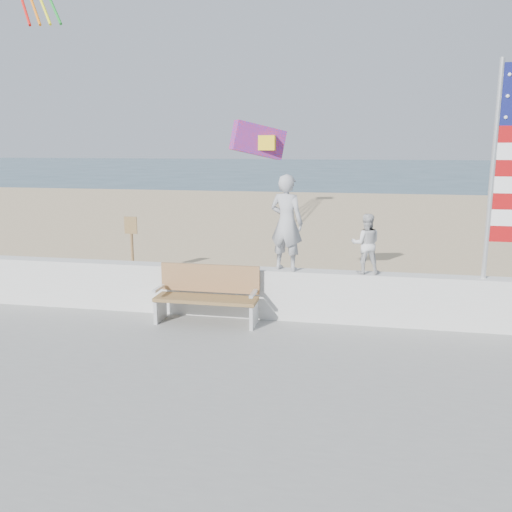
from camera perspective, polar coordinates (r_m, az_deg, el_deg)
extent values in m
plane|color=#2C4859|center=(8.24, -3.81, -11.72)|extent=(220.00, 220.00, 0.00)
cube|color=tan|center=(16.74, 3.99, 0.56)|extent=(90.00, 40.00, 0.08)
cube|color=silver|center=(9.87, -0.92, -3.82)|extent=(30.00, 0.35, 0.90)
imported|color=#9C9DA1|center=(9.49, 3.23, 3.52)|extent=(0.72, 0.59, 1.69)
imported|color=silver|center=(9.46, 11.49, 1.28)|extent=(0.54, 0.44, 1.04)
cube|color=olive|center=(9.51, -5.28, -4.54)|extent=(1.80, 0.50, 0.06)
cube|color=#9A6D43|center=(9.68, -4.87, -2.34)|extent=(1.80, 0.05, 0.50)
cube|color=white|center=(9.84, -10.04, -5.57)|extent=(0.06, 0.50, 0.40)
cube|color=white|center=(9.68, -10.23, -3.40)|extent=(0.06, 0.45, 0.05)
cube|color=white|center=(9.38, -0.23, -6.24)|extent=(0.06, 0.50, 0.40)
cube|color=silver|center=(9.22, -0.29, -3.97)|extent=(0.06, 0.45, 0.05)
cylinder|color=white|center=(9.54, 23.64, 8.08)|extent=(0.08, 0.08, 3.50)
cube|color=#9E0A0C|center=(9.70, 24.54, 2.13)|extent=(0.44, 0.02, 0.26)
cube|color=white|center=(9.66, 24.67, 3.68)|extent=(0.44, 0.02, 0.26)
cube|color=#9E0A0C|center=(9.63, 24.80, 5.23)|extent=(0.44, 0.02, 0.26)
cube|color=white|center=(9.61, 24.94, 6.79)|extent=(0.44, 0.02, 0.26)
cube|color=#9E0A0C|center=(9.60, 25.08, 8.36)|extent=(0.44, 0.02, 0.26)
cube|color=white|center=(9.59, 25.22, 9.93)|extent=(0.44, 0.02, 0.26)
cube|color=#9E0A0C|center=(9.59, 25.36, 11.51)|extent=(0.44, 0.02, 0.26)
sphere|color=white|center=(9.55, 24.80, 13.11)|extent=(0.06, 0.06, 0.06)
sphere|color=white|center=(9.57, 24.97, 15.01)|extent=(0.06, 0.06, 0.06)
sphere|color=white|center=(9.60, 25.14, 16.91)|extent=(0.06, 0.06, 0.06)
cube|color=red|center=(10.75, 0.21, 12.09)|extent=(1.10, 0.81, 0.76)
cube|color=yellow|center=(10.72, 1.02, 11.82)|extent=(0.39, 0.29, 0.28)
cylinder|color=olive|center=(13.67, -12.90, 0.49)|extent=(0.07, 0.07, 1.20)
cube|color=olive|center=(13.55, -13.06, 3.17)|extent=(0.32, 0.03, 0.42)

